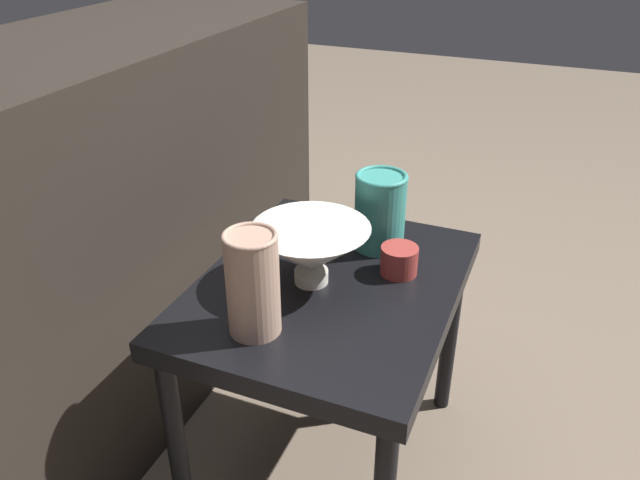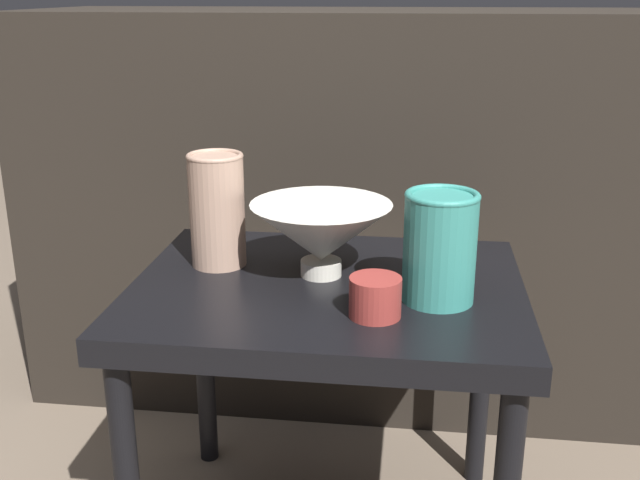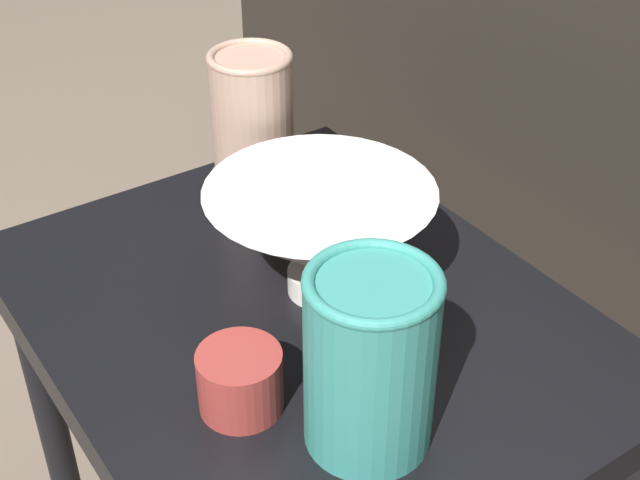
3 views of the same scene
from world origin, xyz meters
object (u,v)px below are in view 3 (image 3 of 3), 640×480
bowl (320,233)px  vase_textured_left (253,131)px  cup (240,381)px  vase_colorful_right (370,358)px

bowl → vase_textured_left: (-0.17, 0.03, 0.02)m
vase_textured_left → cup: bearing=-33.2°
bowl → cup: bowl is taller
bowl → cup: 0.18m
vase_colorful_right → cup: size_ratio=2.24×
bowl → cup: bearing=-57.1°
vase_textured_left → cup: size_ratio=2.55×
bowl → vase_textured_left: 0.18m
bowl → cup: (0.09, -0.14, -0.04)m
vase_textured_left → vase_colorful_right: bearing=-16.7°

